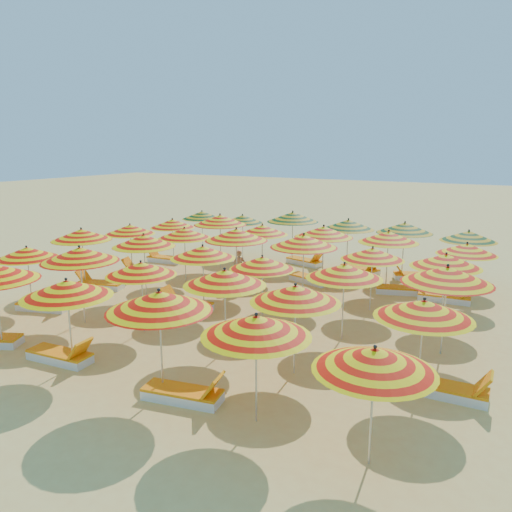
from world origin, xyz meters
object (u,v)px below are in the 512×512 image
umbrella_7 (80,255)px  lounger_11 (311,279)px  umbrella_35 (469,236)px  umbrella_10 (295,294)px  umbrella_16 (344,271)px  umbrella_3 (159,301)px  umbrella_2 (67,289)px  beachgoer_a (239,268)px  umbrella_4 (256,326)px  umbrella_11 (424,309)px  lounger_16 (415,276)px  lounger_13 (446,297)px  umbrella_19 (184,233)px  umbrella_31 (243,219)px  umbrella_13 (144,241)px  umbrella_12 (81,235)px  umbrella_17 (447,275)px  umbrella_30 (202,215)px  lounger_8 (143,271)px  umbrella_32 (293,217)px  umbrella_6 (27,253)px  umbrella_5 (374,360)px  umbrella_24 (172,223)px  umbrella_34 (405,228)px  umbrella_25 (220,220)px  lounger_9 (225,286)px  umbrella_18 (130,229)px  umbrella_23 (446,261)px  lounger_14 (305,261)px  lounger_7 (186,305)px  umbrella_33 (348,225)px  lounger_6 (100,284)px  umbrella_28 (389,237)px  lounger_5 (448,390)px  umbrella_8 (141,269)px  lounger_12 (402,290)px  umbrella_20 (236,235)px  lounger_2 (61,356)px  umbrella_14 (203,252)px  umbrella_26 (262,230)px  umbrella_27 (324,232)px  lounger_15 (361,269)px  umbrella_22 (373,254)px  lounger_10 (165,259)px  lounger_4 (45,306)px

umbrella_7 → lounger_11: size_ratio=1.44×
umbrella_35 → umbrella_10: bearing=-104.0°
umbrella_16 → umbrella_3: bearing=-115.4°
umbrella_2 → beachgoer_a: umbrella_2 is taller
umbrella_4 → umbrella_11: size_ratio=1.04×
lounger_16 → lounger_13: bearing=99.5°
umbrella_19 → lounger_16: 9.33m
umbrella_19 → umbrella_31: umbrella_19 is taller
umbrella_4 → umbrella_13: (-7.38, 5.18, 0.07)m
umbrella_12 → umbrella_17: size_ratio=0.88×
umbrella_7 → umbrella_30: bearing=105.7°
lounger_8 → beachgoer_a: beachgoer_a is taller
umbrella_32 → umbrella_6: bearing=-116.2°
umbrella_6 → lounger_11: size_ratio=1.28×
umbrella_5 → umbrella_24: size_ratio=1.15×
umbrella_2 → umbrella_19: size_ratio=1.12×
umbrella_4 → umbrella_34: bearing=90.5°
umbrella_17 → umbrella_24: umbrella_17 is taller
umbrella_25 → lounger_9: (1.99, -2.73, -1.97)m
umbrella_18 → lounger_9: (4.66, -0.07, -1.73)m
umbrella_32 → lounger_11: umbrella_32 is taller
umbrella_23 → lounger_14: umbrella_23 is taller
umbrella_13 → lounger_7: size_ratio=1.50×
lounger_9 → lounger_13: bearing=35.4°
umbrella_18 → umbrella_33: size_ratio=0.90×
lounger_9 → lounger_16: 7.66m
umbrella_30 → lounger_6: size_ratio=1.26×
umbrella_31 → umbrella_34: size_ratio=0.83×
umbrella_28 → lounger_5: 8.17m
umbrella_4 → umbrella_5: size_ratio=1.04×
lounger_13 → umbrella_8: bearing=-139.7°
umbrella_25 → lounger_12: umbrella_25 is taller
umbrella_13 → umbrella_20: (2.44, 2.15, 0.09)m
umbrella_18 → lounger_2: bearing=-58.5°
umbrella_14 → umbrella_32: bearing=92.3°
lounger_2 → umbrella_26: bearing=82.7°
umbrella_19 → umbrella_28: bearing=19.1°
umbrella_27 → lounger_15: umbrella_27 is taller
umbrella_16 → umbrella_20: (-4.95, 2.47, 0.18)m
umbrella_2 → umbrella_22: bearing=56.8°
umbrella_14 → lounger_11: size_ratio=1.40×
lounger_12 → umbrella_19: bearing=-179.7°
umbrella_32 → lounger_10: 6.18m
umbrella_11 → umbrella_30: bearing=142.1°
lounger_10 → umbrella_11: bearing=145.1°
umbrella_11 → lounger_10: bearing=151.1°
umbrella_28 → umbrella_8: bearing=-123.6°
umbrella_4 → umbrella_27: umbrella_27 is taller
umbrella_3 → umbrella_20: 7.81m
umbrella_2 → lounger_4: bearing=149.2°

